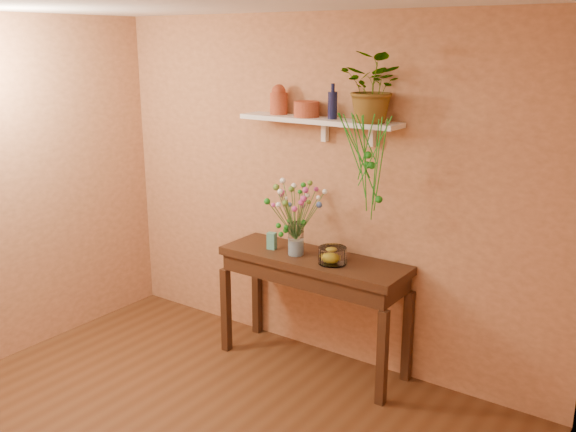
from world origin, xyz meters
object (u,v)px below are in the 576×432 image
(sideboard, at_px, (313,272))
(glass_bowl, at_px, (332,256))
(blue_bottle, at_px, (333,105))
(bouquet, at_px, (294,203))
(glass_vase, at_px, (296,241))
(terracotta_jug, at_px, (279,100))
(spider_plant, at_px, (375,87))

(sideboard, xyz_separation_m, glass_bowl, (0.20, -0.06, 0.19))
(blue_bottle, distance_m, bouquet, 0.78)
(sideboard, xyz_separation_m, blue_bottle, (0.07, 0.13, 1.27))
(bouquet, bearing_deg, glass_vase, 3.99)
(glass_vase, distance_m, bouquet, 0.30)
(sideboard, height_order, terracotta_jug, terracotta_jug)
(glass_vase, xyz_separation_m, bouquet, (-0.02, -0.00, 0.30))
(blue_bottle, distance_m, glass_bowl, 1.10)
(spider_plant, bearing_deg, terracotta_jug, 176.28)
(blue_bottle, height_order, spider_plant, spider_plant)
(terracotta_jug, distance_m, spider_plant, 0.87)
(bouquet, bearing_deg, sideboard, 16.32)
(blue_bottle, bearing_deg, sideboard, -117.31)
(terracotta_jug, xyz_separation_m, blue_bottle, (0.50, -0.03, -0.01))
(bouquet, bearing_deg, glass_bowl, -2.18)
(sideboard, distance_m, bouquet, 0.56)
(sideboard, distance_m, spider_plant, 1.47)
(glass_bowl, bearing_deg, glass_vase, 177.47)
(blue_bottle, bearing_deg, terracotta_jug, 176.68)
(spider_plant, bearing_deg, sideboard, -166.02)
(blue_bottle, relative_size, spider_plant, 0.53)
(terracotta_jug, relative_size, bouquet, 0.46)
(bouquet, height_order, glass_bowl, bouquet)
(terracotta_jug, height_order, blue_bottle, blue_bottle)
(spider_plant, xyz_separation_m, glass_vase, (-0.55, -0.15, -1.17))
(terracotta_jug, height_order, bouquet, terracotta_jug)
(terracotta_jug, distance_m, bouquet, 0.81)
(glass_bowl, bearing_deg, sideboard, 164.19)
(sideboard, height_order, glass_bowl, glass_bowl)
(sideboard, height_order, blue_bottle, blue_bottle)
(blue_bottle, height_order, glass_bowl, blue_bottle)
(terracotta_jug, xyz_separation_m, glass_bowl, (0.64, -0.22, -1.08))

